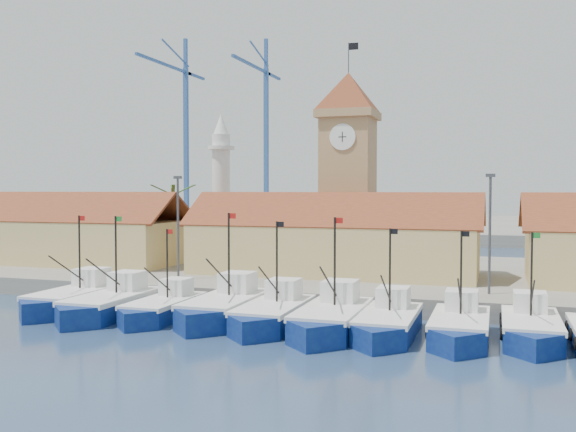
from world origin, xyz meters
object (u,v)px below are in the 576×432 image
(boat_0, at_px, (73,301))
(minaret, at_px, (221,186))
(boat_5, at_px, (331,321))
(clock_tower, at_px, (348,164))

(boat_0, height_order, minaret, minaret)
(boat_5, bearing_deg, clock_tower, 100.21)
(boat_5, height_order, clock_tower, clock_tower)
(minaret, bearing_deg, boat_0, -93.28)
(boat_5, bearing_deg, minaret, 126.59)
(boat_0, distance_m, boat_5, 20.79)
(boat_5, xyz_separation_m, minaret, (-19.33, 26.04, 8.91))
(clock_tower, height_order, minaret, clock_tower)
(boat_5, distance_m, minaret, 33.63)
(boat_5, relative_size, minaret, 0.64)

